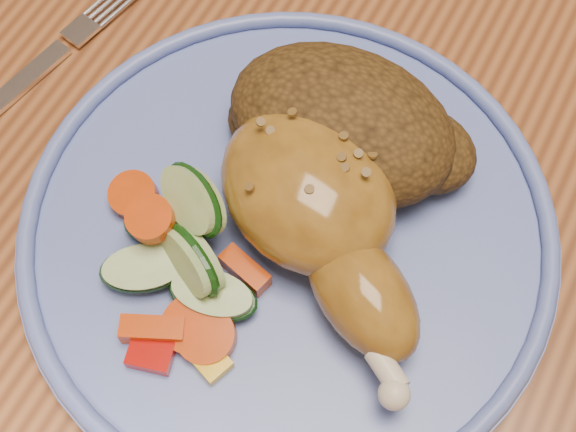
{
  "coord_description": "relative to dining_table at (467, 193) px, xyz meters",
  "views": [
    {
      "loc": [
        0.01,
        -0.29,
        1.16
      ],
      "look_at": [
        -0.08,
        -0.12,
        0.78
      ],
      "focal_mm": 50.0,
      "sensor_mm": 36.0,
      "label": 1
    }
  ],
  "objects": [
    {
      "name": "ground",
      "position": [
        0.0,
        0.0,
        -0.67
      ],
      "size": [
        4.0,
        4.0,
        0.0
      ],
      "primitive_type": "plane",
      "color": "brown",
      "rests_on": "ground"
    },
    {
      "name": "dining_table",
      "position": [
        0.0,
        0.0,
        0.0
      ],
      "size": [
        0.9,
        1.4,
        0.75
      ],
      "color": "brown",
      "rests_on": "ground"
    },
    {
      "name": "plate",
      "position": [
        -0.08,
        -0.12,
        0.09
      ],
      "size": [
        0.3,
        0.3,
        0.01
      ],
      "primitive_type": "cylinder",
      "color": "#576AB9",
      "rests_on": "dining_table"
    },
    {
      "name": "plate_rim",
      "position": [
        -0.08,
        -0.12,
        0.1
      ],
      "size": [
        0.3,
        0.3,
        0.01
      ],
      "primitive_type": "torus",
      "color": "#576AB9",
      "rests_on": "plate"
    },
    {
      "name": "chicken_leg",
      "position": [
        -0.06,
        -0.12,
        0.12
      ],
      "size": [
        0.16,
        0.14,
        0.06
      ],
      "color": "#94641F",
      "rests_on": "plate"
    },
    {
      "name": "rice_pilaf",
      "position": [
        -0.07,
        -0.06,
        0.12
      ],
      "size": [
        0.14,
        0.1,
        0.06
      ],
      "color": "#482F12",
      "rests_on": "plate"
    },
    {
      "name": "vegetable_pile",
      "position": [
        -0.11,
        -0.17,
        0.11
      ],
      "size": [
        0.11,
        0.11,
        0.05
      ],
      "color": "#A50A05",
      "rests_on": "plate"
    },
    {
      "name": "fork",
      "position": [
        -0.27,
        -0.1,
        0.09
      ],
      "size": [
        0.04,
        0.16,
        0.0
      ],
      "color": "silver",
      "rests_on": "dining_table"
    }
  ]
}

